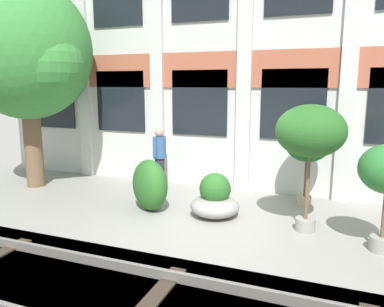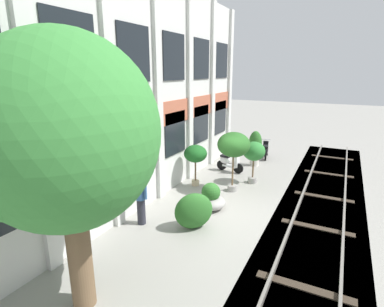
{
  "view_description": "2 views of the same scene",
  "coord_description": "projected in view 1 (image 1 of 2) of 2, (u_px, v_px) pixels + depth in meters",
  "views": [
    {
      "loc": [
        2.19,
        -6.65,
        2.75
      ],
      "look_at": [
        -0.76,
        0.99,
        1.22
      ],
      "focal_mm": 35.0,
      "sensor_mm": 36.0,
      "label": 1
    },
    {
      "loc": [
        -8.92,
        -3.26,
        4.63
      ],
      "look_at": [
        0.78,
        1.7,
        1.63
      ],
      "focal_mm": 28.0,
      "sensor_mm": 36.0,
      "label": 2
    }
  ],
  "objects": [
    {
      "name": "ground_plane",
      "position": [
        210.0,
        225.0,
        7.38
      ],
      "size": [
        80.0,
        80.0,
        0.0
      ],
      "primitive_type": "plane",
      "color": "gray"
    },
    {
      "name": "apartment_facade",
      "position": [
        248.0,
        39.0,
        9.34
      ],
      "size": [
        14.72,
        0.64,
        7.74
      ],
      "color": "silver",
      "rests_on": "ground"
    },
    {
      "name": "broadleaf_tree",
      "position": [
        26.0,
        54.0,
        9.59
      ],
      "size": [
        3.5,
        3.34,
        5.36
      ],
      "color": "brown",
      "rests_on": "ground"
    },
    {
      "name": "potted_plant_tall_urn",
      "position": [
        311.0,
        133.0,
        6.77
      ],
      "size": [
        1.27,
        1.27,
        2.39
      ],
      "color": "gray",
      "rests_on": "ground"
    },
    {
      "name": "potted_plant_low_pan",
      "position": [
        307.0,
        148.0,
        8.37
      ],
      "size": [
        0.95,
        0.95,
        1.74
      ],
      "color": "tan",
      "rests_on": "ground"
    },
    {
      "name": "potted_plant_wide_bowl",
      "position": [
        215.0,
        200.0,
        7.82
      ],
      "size": [
        1.04,
        1.04,
        0.93
      ],
      "color": "gray",
      "rests_on": "ground"
    },
    {
      "name": "resident_by_doorway",
      "position": [
        160.0,
        157.0,
        9.8
      ],
      "size": [
        0.34,
        0.52,
        1.61
      ],
      "rotation": [
        0.0,
        0.0,
        -0.15
      ],
      "color": "#282833",
      "rests_on": "ground"
    },
    {
      "name": "topiary_hedge",
      "position": [
        150.0,
        185.0,
        8.24
      ],
      "size": [
        1.35,
        1.33,
        1.11
      ],
      "primitive_type": "ellipsoid",
      "rotation": [
        0.0,
        0.0,
        5.53
      ],
      "color": "#286023",
      "rests_on": "ground"
    }
  ]
}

